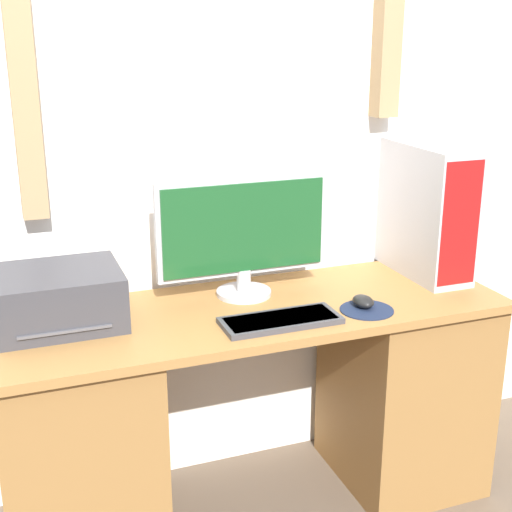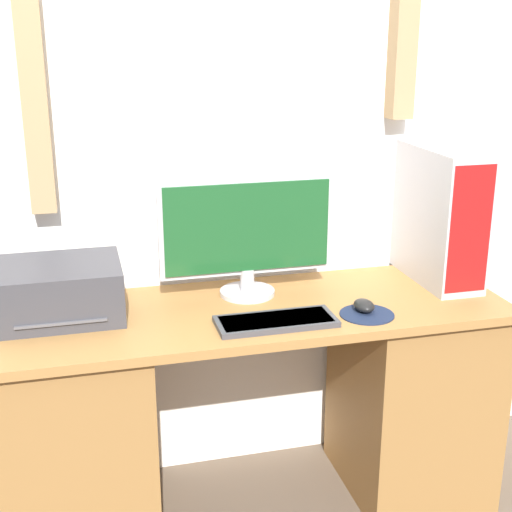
# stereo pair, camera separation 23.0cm
# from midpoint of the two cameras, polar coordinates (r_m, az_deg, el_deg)

# --- Properties ---
(wall_back) EXTENTS (6.40, 0.13, 2.70)m
(wall_back) POSITION_cam_midpoint_polar(r_m,az_deg,el_deg) (2.53, -5.56, 10.87)
(wall_back) COLOR white
(wall_back) RESTS_ON ground_plane
(desk) EXTENTS (1.69, 0.57, 0.77)m
(desk) POSITION_cam_midpoint_polar(r_m,az_deg,el_deg) (2.52, -2.81, -12.07)
(desk) COLOR olive
(desk) RESTS_ON ground_plane
(monitor) EXTENTS (0.60, 0.19, 0.41)m
(monitor) POSITION_cam_midpoint_polar(r_m,az_deg,el_deg) (2.40, -3.78, 1.86)
(monitor) COLOR #B7B7BC
(monitor) RESTS_ON desk
(keyboard) EXTENTS (0.38, 0.15, 0.02)m
(keyboard) POSITION_cam_midpoint_polar(r_m,az_deg,el_deg) (2.23, -0.98, -5.22)
(keyboard) COLOR #3D3D42
(keyboard) RESTS_ON desk
(mousepad) EXTENTS (0.18, 0.18, 0.00)m
(mousepad) POSITION_cam_midpoint_polar(r_m,az_deg,el_deg) (2.34, 6.08, -4.37)
(mousepad) COLOR #19233D
(mousepad) RESTS_ON desk
(mouse) EXTENTS (0.06, 0.09, 0.04)m
(mouse) POSITION_cam_midpoint_polar(r_m,az_deg,el_deg) (2.35, 5.82, -3.68)
(mouse) COLOR black
(mouse) RESTS_ON mousepad
(computer_tower) EXTENTS (0.17, 0.42, 0.48)m
(computer_tower) POSITION_cam_midpoint_polar(r_m,az_deg,el_deg) (2.66, 11.07, 3.59)
(computer_tower) COLOR #B2B2B7
(computer_tower) RESTS_ON desk
(printer) EXTENTS (0.38, 0.33, 0.17)m
(printer) POSITION_cam_midpoint_polar(r_m,az_deg,el_deg) (2.31, -18.33, -3.27)
(printer) COLOR #38383D
(printer) RESTS_ON desk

